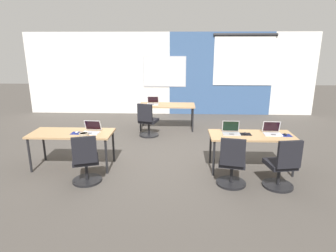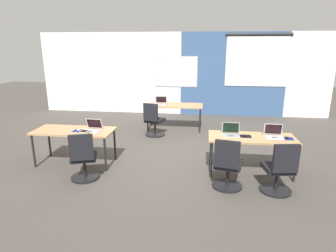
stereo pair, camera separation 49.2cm
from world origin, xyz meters
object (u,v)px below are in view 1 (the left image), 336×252
at_px(desk_near_right, 251,138).
at_px(laptop_near_right_inner, 231,131).
at_px(snack_bowl, 84,134).
at_px(chair_near_right_end, 282,168).
at_px(laptop_far_left, 153,103).
at_px(desk_near_left, 72,135).
at_px(chair_near_right_inner, 232,166).
at_px(chair_near_left_inner, 86,163).
at_px(desk_far_center, 167,107).
at_px(mouse_near_right_end, 285,134).
at_px(mouse_near_right_inner, 245,133).
at_px(laptop_near_left_inner, 91,130).
at_px(chair_far_left, 148,123).
at_px(laptop_near_right_end, 272,132).
at_px(mouse_far_left, 143,104).
at_px(mouse_near_left_inner, 77,132).

height_order(desk_near_right, laptop_near_right_inner, laptop_near_right_inner).
distance_m(desk_near_right, snack_bowl, 3.20).
bearing_deg(chair_near_right_end, laptop_far_left, -64.87).
bearing_deg(desk_near_left, chair_near_right_inner, -13.25).
bearing_deg(desk_near_left, chair_near_left_inner, -55.77).
bearing_deg(chair_near_right_inner, chair_near_right_end, -172.56).
relative_size(desk_far_center, chair_near_right_end, 1.74).
bearing_deg(chair_near_right_inner, laptop_far_left, -52.83).
height_order(mouse_near_right_end, snack_bowl, snack_bowl).
relative_size(laptop_far_left, mouse_near_right_inner, 3.12).
bearing_deg(laptop_near_right_inner, laptop_near_left_inner, -177.37).
xyz_separation_m(desk_near_left, desk_near_right, (3.50, 0.00, 0.00)).
bearing_deg(laptop_far_left, laptop_near_right_inner, -58.23).
bearing_deg(desk_near_right, laptop_far_left, 127.39).
bearing_deg(desk_near_right, laptop_near_right_inner, 171.72).
height_order(chair_near_left_inner, mouse_near_right_end, chair_near_left_inner).
relative_size(laptop_near_left_inner, laptop_near_right_inner, 1.04).
bearing_deg(chair_far_left, laptop_far_left, -78.58).
xyz_separation_m(desk_near_right, chair_near_left_inner, (-3.02, -0.71, -0.28)).
relative_size(desk_near_right, mouse_near_right_inner, 14.90).
distance_m(chair_far_left, laptop_near_right_end, 3.32).
bearing_deg(chair_near_right_inner, desk_far_center, -58.35).
relative_size(mouse_far_left, laptop_near_right_end, 0.33).
relative_size(laptop_near_right_inner, chair_near_right_inner, 0.37).
distance_m(chair_near_right_end, chair_near_right_inner, 0.83).
distance_m(laptop_near_left_inner, mouse_near_left_inner, 0.28).
height_order(desk_near_right, mouse_far_left, mouse_far_left).
relative_size(chair_near_left_inner, mouse_near_right_inner, 8.57).
relative_size(chair_far_left, mouse_near_right_inner, 8.57).
height_order(laptop_near_right_inner, snack_bowl, laptop_near_right_inner).
xyz_separation_m(mouse_near_right_end, mouse_near_right_inner, (-0.74, 0.05, 0.00)).
relative_size(chair_near_left_inner, chair_near_right_end, 1.00).
bearing_deg(laptop_far_left, laptop_near_right_end, -48.16).
relative_size(desk_far_center, mouse_near_left_inner, 15.84).
height_order(desk_far_center, chair_near_right_inner, chair_near_right_inner).
relative_size(desk_near_left, mouse_near_right_inner, 14.90).
relative_size(mouse_near_left_inner, mouse_near_right_end, 0.93).
distance_m(desk_near_left, mouse_near_left_inner, 0.16).
bearing_deg(laptop_near_right_end, mouse_near_right_inner, -174.06).
relative_size(desk_near_left, snack_bowl, 9.01).
height_order(desk_near_left, snack_bowl, snack_bowl).
xyz_separation_m(laptop_near_right_end, mouse_near_right_end, (0.22, -0.08, -0.03)).
relative_size(chair_near_left_inner, laptop_near_right_inner, 2.73).
bearing_deg(snack_bowl, mouse_near_right_end, 2.89).
bearing_deg(chair_near_left_inner, chair_far_left, -123.88).
height_order(mouse_near_left_inner, chair_near_right_end, chair_near_right_end).
bearing_deg(mouse_near_right_end, desk_near_right, 177.55).
bearing_deg(laptop_near_left_inner, desk_near_left, -174.67).
xyz_separation_m(laptop_near_left_inner, chair_near_right_end, (3.45, -0.78, -0.39)).
bearing_deg(laptop_near_right_inner, chair_near_left_inner, -162.16).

